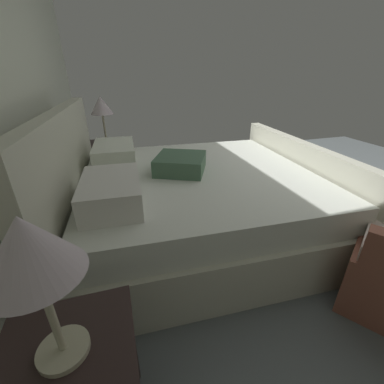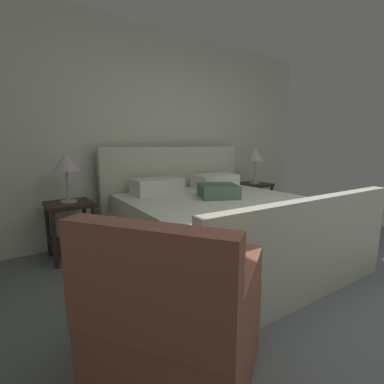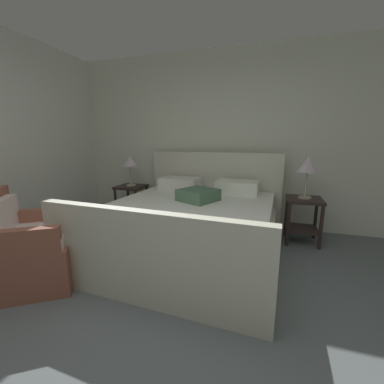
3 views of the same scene
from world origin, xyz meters
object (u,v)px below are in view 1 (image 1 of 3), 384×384
object	(u,v)px
nightstand_right	(109,158)
table_lamp_left	(29,253)
table_lamp_right	(101,107)
bed	(193,200)

from	to	relation	value
nightstand_right	table_lamp_left	xyz separation A→B (m)	(-2.65, 0.14, 0.60)
table_lamp_right	table_lamp_left	distance (m)	2.66
bed	table_lamp_right	size ratio (longest dim) A/B	4.14
table_lamp_right	table_lamp_left	size ratio (longest dim) A/B	1.08
nightstand_right	table_lamp_right	world-z (taller)	table_lamp_right
table_lamp_right	table_lamp_left	bearing A→B (deg)	176.98
bed	nightstand_right	bearing A→B (deg)	28.36
bed	nightstand_right	distance (m)	1.50
bed	table_lamp_right	distance (m)	1.65
table_lamp_left	bed	bearing A→B (deg)	-32.72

